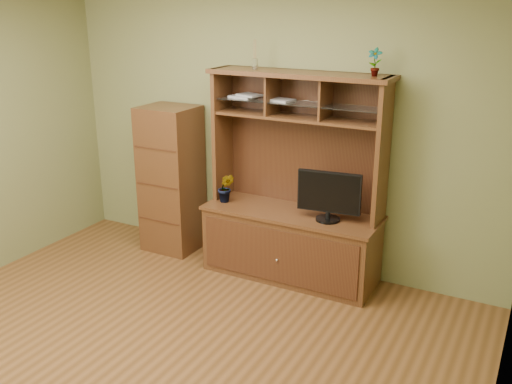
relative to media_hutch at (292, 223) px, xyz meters
The scene contains 8 objects.
room 1.94m from the media_hutch, 100.78° to the right, with size 4.54×4.04×2.74m.
media_hutch is the anchor object (origin of this frame).
monitor 0.53m from the media_hutch, 12.45° to the right, with size 0.56×0.21×0.44m.
orchid_plant 0.72m from the media_hutch, behind, with size 0.16×0.12×0.28m, color #2D571D.
top_plant 1.63m from the media_hutch, ahead, with size 0.12×0.08×0.23m, color #356423.
reed_diffuser 1.54m from the media_hutch, 169.96° to the left, with size 0.05×0.05×0.26m.
magazines 1.20m from the media_hutch, 169.41° to the left, with size 0.63×0.21×0.04m.
side_cabinet 1.38m from the media_hutch, behind, with size 0.53×0.49×1.50m.
Camera 1 is at (2.33, -2.77, 2.48)m, focal length 40.00 mm.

